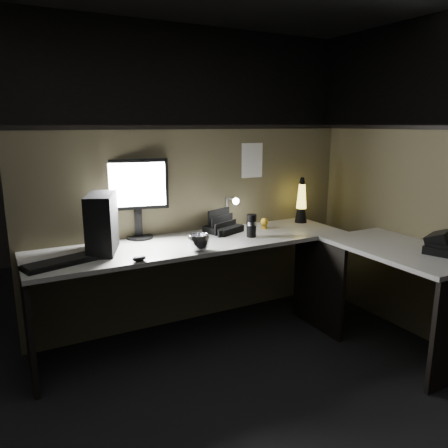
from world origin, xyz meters
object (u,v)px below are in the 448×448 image
pc_tower (102,223)px  keyboard (63,262)px  monitor (137,191)px  lava_lamp (301,204)px  desk_phone (443,244)px

pc_tower → keyboard: size_ratio=0.82×
monitor → lava_lamp: 1.38m
monitor → lava_lamp: bearing=4.7°
desk_phone → lava_lamp: bearing=81.1°
keyboard → desk_phone: 2.37m
keyboard → desk_phone: desk_phone is taller
pc_tower → keyboard: 0.36m
keyboard → desk_phone: (2.20, -0.90, 0.04)m
monitor → desk_phone: size_ratio=1.91×
keyboard → lava_lamp: 1.96m
lava_lamp → desk_phone: size_ratio=1.27×
monitor → lava_lamp: size_ratio=1.51×
pc_tower → lava_lamp: (1.67, 0.09, -0.03)m
lava_lamp → pc_tower: bearing=-176.8°
pc_tower → keyboard: bearing=-130.4°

